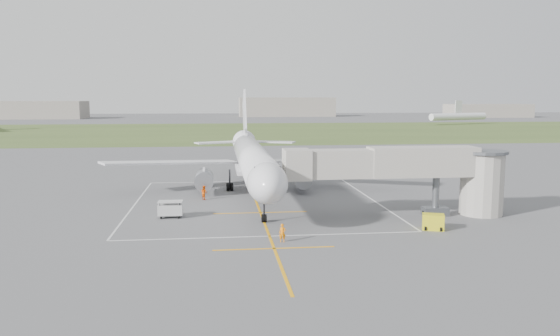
{
  "coord_description": "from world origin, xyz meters",
  "views": [
    {
      "loc": [
        -4.51,
        -67.02,
        12.27
      ],
      "look_at": [
        2.81,
        -4.0,
        4.0
      ],
      "focal_mm": 35.0,
      "sensor_mm": 36.0,
      "label": 1
    }
  ],
  "objects": [
    {
      "name": "grass_strip",
      "position": [
        0.0,
        130.0,
        0.01
      ],
      "size": [
        700.0,
        120.0,
        0.02
      ],
      "primitive_type": "cube",
      "color": "#3F5525",
      "rests_on": "ground"
    },
    {
      "name": "apron_markings",
      "position": [
        0.0,
        -5.82,
        0.01
      ],
      "size": [
        28.2,
        60.0,
        0.01
      ],
      "color": "orange",
      "rests_on": "ground"
    },
    {
      "name": "ramp_worker_wing",
      "position": [
        -6.13,
        -1.72,
        0.86
      ],
      "size": [
        1.01,
        1.05,
        1.71
      ],
      "primitive_type": "imported",
      "rotation": [
        0.0,
        0.0,
        2.18
      ],
      "color": "#F35607",
      "rests_on": "ground"
    },
    {
      "name": "jet_bridge",
      "position": [
        15.72,
        -13.5,
        4.74
      ],
      "size": [
        23.4,
        5.0,
        7.2
      ],
      "color": "#AAA69A",
      "rests_on": "ground"
    },
    {
      "name": "distant_hangars",
      "position": [
        -16.15,
        265.19,
        5.17
      ],
      "size": [
        345.0,
        49.0,
        12.0
      ],
      "color": "gray",
      "rests_on": "ground"
    },
    {
      "name": "baggage_cart",
      "position": [
        -9.34,
        -11.3,
        0.88
      ],
      "size": [
        2.48,
        1.51,
        1.71
      ],
      "rotation": [
        0.0,
        0.0,
        -0.01
      ],
      "color": "silver",
      "rests_on": "ground"
    },
    {
      "name": "ramp_worker_nose",
      "position": [
        0.92,
        -22.07,
        0.79
      ],
      "size": [
        0.63,
        0.46,
        1.58
      ],
      "primitive_type": "imported",
      "rotation": [
        0.0,
        0.0,
        -0.16
      ],
      "color": "orange",
      "rests_on": "ground"
    },
    {
      "name": "airliner",
      "position": [
        -0.0,
        0.75,
        4.39
      ],
      "size": [
        38.93,
        46.75,
        13.52
      ],
      "color": "silver",
      "rests_on": "ground"
    },
    {
      "name": "gpu_unit",
      "position": [
        15.38,
        -19.38,
        0.73
      ],
      "size": [
        2.28,
        1.92,
        1.47
      ],
      "rotation": [
        0.0,
        0.0,
        -0.35
      ],
      "color": "yellow",
      "rests_on": "ground"
    },
    {
      "name": "distant_aircraft",
      "position": [
        5.0,
        157.36,
        3.59
      ],
      "size": [
        222.93,
        46.68,
        8.85
      ],
      "color": "silver",
      "rests_on": "ground"
    },
    {
      "name": "ground",
      "position": [
        0.0,
        0.0,
        0.0
      ],
      "size": [
        700.0,
        700.0,
        0.0
      ],
      "primitive_type": "plane",
      "color": "#545456",
      "rests_on": "ground"
    }
  ]
}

